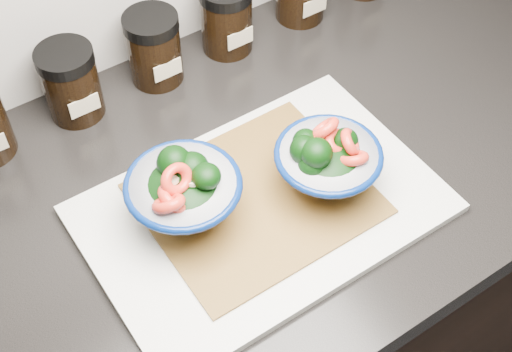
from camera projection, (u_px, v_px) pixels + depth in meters
cabinet at (298, 304)px, 1.38m from camera, size 3.43×0.58×0.86m
countertop at (312, 150)px, 1.03m from camera, size 3.50×0.60×0.04m
cutting_board at (262, 209)px, 0.93m from camera, size 0.45×0.30×0.01m
bamboo_mat at (256, 198)px, 0.93m from camera, size 0.28×0.24×0.00m
bowl_left at (184, 192)px, 0.87m from camera, size 0.15×0.15×0.11m
bowl_right at (327, 162)px, 0.91m from camera, size 0.14×0.14×0.11m
spice_jar_b at (71, 83)px, 1.01m from camera, size 0.08×0.08×0.11m
spice_jar_c at (154, 48)px, 1.05m from camera, size 0.08×0.08×0.11m
spice_jar_d at (226, 18)px, 1.10m from camera, size 0.08×0.08×0.11m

